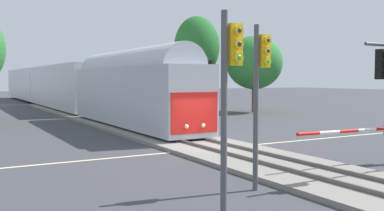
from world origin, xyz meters
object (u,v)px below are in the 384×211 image
(commuter_train, at_px, (61,85))
(traffic_signal_far_side, at_px, (209,79))
(traffic_signal_near_left, at_px, (230,81))
(maple_right_background, at_px, (254,63))
(traffic_signal_median, at_px, (260,80))
(oak_far_right, at_px, (197,47))
(crossing_gate_near, at_px, (382,130))

(commuter_train, height_order, traffic_signal_far_side, commuter_train)
(traffic_signal_near_left, bearing_deg, maple_right_background, 51.63)
(traffic_signal_median, bearing_deg, oak_far_right, 63.77)
(commuter_train, distance_m, traffic_signal_median, 39.55)
(traffic_signal_median, xyz_separation_m, traffic_signal_far_side, (8.34, 16.60, -0.01))
(traffic_signal_median, bearing_deg, maple_right_background, 52.92)
(traffic_signal_median, distance_m, maple_right_background, 31.94)
(traffic_signal_near_left, xyz_separation_m, oak_far_right, (15.71, 28.80, 3.17))
(commuter_train, height_order, crossing_gate_near, commuter_train)
(maple_right_background, bearing_deg, commuter_train, 139.58)
(traffic_signal_far_side, bearing_deg, commuter_train, 103.65)
(crossing_gate_near, bearing_deg, traffic_signal_far_side, 84.12)
(crossing_gate_near, height_order, maple_right_background, maple_right_background)
(traffic_signal_near_left, bearing_deg, crossing_gate_near, 16.49)
(oak_far_right, bearing_deg, traffic_signal_far_side, -115.51)
(maple_right_background, bearing_deg, traffic_signal_far_side, -140.92)
(maple_right_background, bearing_deg, crossing_gate_near, -116.87)
(traffic_signal_median, distance_m, traffic_signal_far_side, 18.58)
(crossing_gate_near, bearing_deg, traffic_signal_median, -173.88)
(traffic_signal_far_side, height_order, maple_right_background, maple_right_background)
(crossing_gate_near, distance_m, traffic_signal_far_side, 16.09)
(commuter_train, relative_size, maple_right_background, 8.28)
(maple_right_background, height_order, oak_far_right, oak_far_right)
(oak_far_right, bearing_deg, traffic_signal_median, -116.23)
(traffic_signal_median, relative_size, oak_far_right, 0.53)
(maple_right_background, distance_m, oak_far_right, 6.35)
(traffic_signal_far_side, bearing_deg, maple_right_background, 39.08)
(crossing_gate_near, distance_m, maple_right_background, 27.96)
(traffic_signal_median, xyz_separation_m, oak_far_right, (13.20, 26.80, 3.15))
(commuter_train, bearing_deg, maple_right_background, -40.42)
(traffic_signal_far_side, relative_size, oak_far_right, 0.53)
(commuter_train, relative_size, oak_far_right, 6.79)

